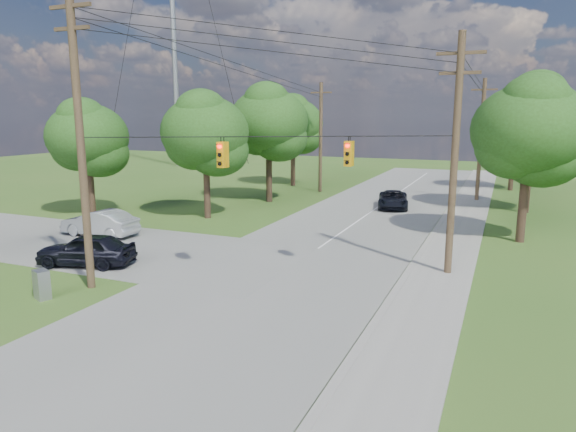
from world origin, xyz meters
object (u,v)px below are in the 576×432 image
at_px(pole_ne, 455,153).
at_px(control_cabinet, 42,285).
at_px(pole_sw, 80,137).
at_px(pole_north_w, 321,137).
at_px(car_cross_dark, 86,250).
at_px(car_main_north, 393,199).
at_px(car_cross_silver, 100,223).
at_px(pole_north_e, 481,139).

bearing_deg(pole_ne, control_cabinet, -146.53).
distance_m(pole_sw, pole_ne, 15.51).
bearing_deg(pole_ne, pole_north_w, 122.29).
bearing_deg(car_cross_dark, car_main_north, 138.77).
relative_size(pole_north_w, car_cross_silver, 2.13).
distance_m(car_cross_dark, car_cross_silver, 6.33).
height_order(pole_sw, car_cross_silver, pole_sw).
height_order(car_main_north, control_cabinet, car_main_north).
distance_m(pole_ne, pole_north_w, 26.03).
bearing_deg(pole_north_w, car_cross_silver, -104.84).
distance_m(pole_north_e, car_cross_dark, 31.92).
bearing_deg(pole_north_e, pole_sw, -114.52).
bearing_deg(car_main_north, pole_north_w, 131.32).
bearing_deg(car_cross_silver, pole_north_w, 164.23).
relative_size(car_main_north, control_cabinet, 4.09).
bearing_deg(pole_north_w, pole_sw, -89.23).
xyz_separation_m(pole_ne, pole_north_e, (-0.00, 22.00, -0.34)).
xyz_separation_m(car_cross_dark, car_cross_silver, (-3.83, 5.03, -0.00)).
bearing_deg(car_cross_dark, pole_ne, 92.84).
bearing_deg(car_cross_dark, car_cross_silver, -158.21).
relative_size(pole_ne, car_cross_dark, 2.31).
bearing_deg(pole_sw, car_cross_dark, 137.01).
height_order(pole_ne, car_main_north, pole_ne).
xyz_separation_m(pole_north_w, car_cross_dark, (-2.07, -27.30, -4.32)).
distance_m(pole_ne, car_cross_dark, 17.46).
bearing_deg(pole_north_e, car_cross_dark, -120.32).
bearing_deg(car_cross_dark, pole_sw, 31.49).
bearing_deg(car_main_north, pole_ne, -81.85).
distance_m(pole_north_e, control_cabinet, 34.78).
bearing_deg(car_cross_silver, control_cabinet, 30.42).
height_order(pole_sw, pole_ne, pole_sw).
bearing_deg(pole_north_e, control_cabinet, -114.38).
xyz_separation_m(pole_sw, car_cross_dark, (-2.47, 2.30, -5.42)).
xyz_separation_m(pole_sw, pole_ne, (13.50, 7.60, -0.76)).
height_order(pole_sw, pole_north_w, pole_sw).
relative_size(car_cross_silver, control_cabinet, 4.05).
xyz_separation_m(pole_ne, control_cabinet, (-14.23, -9.41, -4.89)).
bearing_deg(control_cabinet, car_cross_silver, 143.24).
relative_size(pole_ne, control_cabinet, 9.05).
height_order(pole_north_e, car_main_north, pole_north_e).
height_order(car_cross_silver, car_main_north, car_cross_silver).
bearing_deg(pole_ne, pole_north_e, 90.00).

